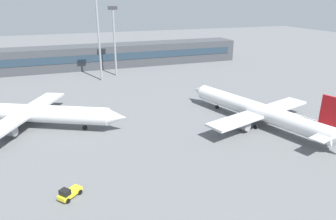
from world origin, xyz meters
TOP-DOWN VIEW (x-y plane):
  - ground_plane at (0.00, 40.00)m, footprint 400.00×400.00m
  - terminal_building at (0.00, 106.33)m, footprint 113.70×12.13m
  - airplane_near at (22.18, 32.52)m, footprint 29.87×41.94m
  - airplane_mid at (-26.52, 47.63)m, footprint 40.94×29.63m
  - baggage_tug_yellow at (-19.91, 17.55)m, footprint 3.70×3.50m
  - floodlight_tower_west at (0.89, 89.54)m, footprint 3.20×0.80m
  - floodlight_tower_east at (-5.26, 84.25)m, footprint 3.20×0.80m

SIDE VIEW (x-z plane):
  - ground_plane at x=0.00m, z-range 0.00..0.00m
  - baggage_tug_yellow at x=-19.91m, z-range -0.08..1.67m
  - airplane_near at x=22.18m, z-range -2.07..8.55m
  - airplane_mid at x=-26.52m, z-range -2.14..8.82m
  - terminal_building at x=0.00m, z-range 0.00..9.00m
  - floodlight_tower_west at x=0.89m, z-range 2.00..26.53m
  - floodlight_tower_east at x=-5.26m, z-range 2.06..30.81m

